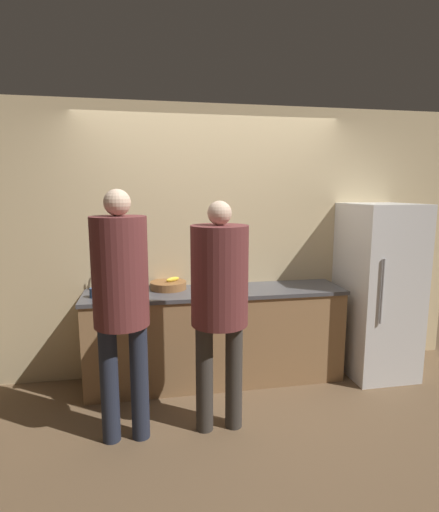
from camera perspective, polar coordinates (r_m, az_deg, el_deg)
ground_plane at (r=3.75m, az=0.39°, el=-19.33°), size 14.00×14.00×0.00m
wall_back at (r=3.92m, az=-1.26°, el=1.98°), size 5.20×0.06×2.60m
counter at (r=3.86m, az=-0.54°, el=-11.23°), size 2.40×0.58×0.89m
refrigerator at (r=4.22m, az=21.56°, el=-4.50°), size 0.62×0.74×1.68m
person_left at (r=2.85m, az=-13.92°, el=-5.03°), size 0.38×0.38×1.81m
person_center at (r=2.91m, az=-0.00°, el=-5.16°), size 0.42×0.42×1.73m
fruit_bowl at (r=3.78m, az=-7.30°, el=-4.14°), size 0.34×0.34×0.11m
utensil_crock at (r=3.80m, az=-15.93°, el=-3.83°), size 0.09×0.09×0.28m
bottle_amber at (r=3.76m, az=3.37°, el=-3.37°), size 0.06×0.06×0.22m
cup_blue at (r=3.62m, az=-17.47°, el=-5.04°), size 0.08×0.08×0.08m
cup_yellow at (r=3.61m, az=3.10°, el=-4.61°), size 0.07×0.07×0.09m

